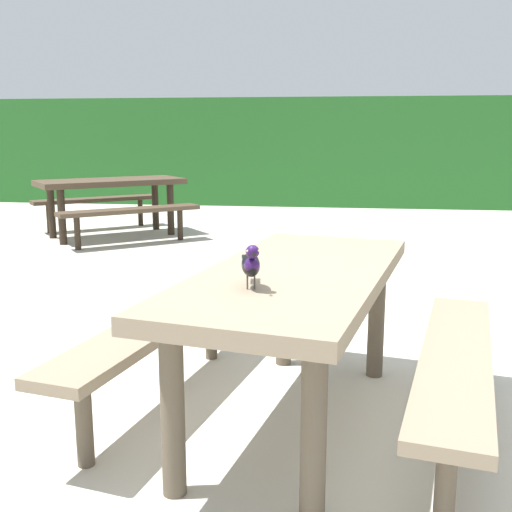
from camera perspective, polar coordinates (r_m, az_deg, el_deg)
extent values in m
plane|color=beige|center=(3.08, 4.09, -14.35)|extent=(60.00, 60.00, 0.00)
cube|color=#235B23|center=(11.72, 7.14, 9.55)|extent=(28.00, 1.35, 1.93)
cube|color=#84725B|center=(2.75, 3.71, -1.90)|extent=(1.11, 1.92, 0.07)
cylinder|color=brown|center=(2.35, -7.74, -13.99)|extent=(0.09, 0.09, 0.67)
cylinder|color=brown|center=(2.18, 5.34, -16.07)|extent=(0.09, 0.09, 0.67)
cylinder|color=brown|center=(3.57, 2.59, -4.89)|extent=(0.09, 0.09, 0.67)
cylinder|color=brown|center=(3.46, 11.09, -5.63)|extent=(0.09, 0.09, 0.67)
cube|color=#84725B|center=(3.09, -9.03, -6.12)|extent=(0.62, 1.73, 0.05)
cylinder|color=brown|center=(2.66, -15.65, -14.46)|extent=(0.07, 0.07, 0.39)
cylinder|color=brown|center=(3.70, -4.19, -6.58)|extent=(0.07, 0.07, 0.39)
cube|color=#84725B|center=(2.74, 18.02, -8.85)|extent=(0.62, 1.73, 0.05)
cylinder|color=brown|center=(2.25, 17.12, -19.66)|extent=(0.07, 0.07, 0.39)
cylinder|color=brown|center=(3.42, 18.13, -8.70)|extent=(0.07, 0.07, 0.39)
ellipsoid|color=black|center=(2.37, -0.50, -0.82)|extent=(0.11, 0.16, 0.09)
ellipsoid|color=#2D144C|center=(2.33, -0.38, -0.87)|extent=(0.07, 0.08, 0.06)
sphere|color=#2D144C|center=(2.30, -0.33, 0.40)|extent=(0.05, 0.05, 0.05)
sphere|color=#EAE08C|center=(2.29, 0.19, 0.49)|extent=(0.01, 0.01, 0.01)
sphere|color=#EAE08C|center=(2.29, -0.78, 0.46)|extent=(0.01, 0.01, 0.01)
cone|color=black|center=(2.26, -0.20, 0.20)|extent=(0.02, 0.03, 0.02)
cube|color=black|center=(2.49, -0.81, -0.54)|extent=(0.06, 0.10, 0.04)
cylinder|color=#47423D|center=(2.38, -0.14, -2.45)|extent=(0.01, 0.01, 0.05)
cylinder|color=#47423D|center=(2.38, -0.81, -2.47)|extent=(0.01, 0.01, 0.05)
cube|color=#473828|center=(8.14, -13.31, 6.69)|extent=(1.88, 1.72, 0.07)
cylinder|color=#2E241A|center=(8.17, -7.92, 4.29)|extent=(0.09, 0.09, 0.67)
cylinder|color=#2E241A|center=(8.66, -9.31, 4.65)|extent=(0.09, 0.09, 0.67)
cylinder|color=#2E241A|center=(7.74, -17.54, 3.47)|extent=(0.09, 0.09, 0.67)
cylinder|color=#2E241A|center=(8.25, -18.41, 3.88)|extent=(0.09, 0.09, 0.67)
cube|color=#473828|center=(7.51, -11.57, 4.15)|extent=(1.51, 1.29, 0.05)
cylinder|color=#2E241A|center=(7.77, -7.04, 2.91)|extent=(0.07, 0.07, 0.39)
cylinder|color=#2E241A|center=(7.35, -16.21, 2.05)|extent=(0.07, 0.07, 0.39)
cube|color=#473828|center=(8.83, -14.62, 5.08)|extent=(1.51, 1.29, 0.05)
cylinder|color=#2E241A|center=(9.06, -10.66, 4.01)|extent=(0.07, 0.07, 0.39)
cylinder|color=#2E241A|center=(8.70, -18.60, 3.30)|extent=(0.07, 0.07, 0.39)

